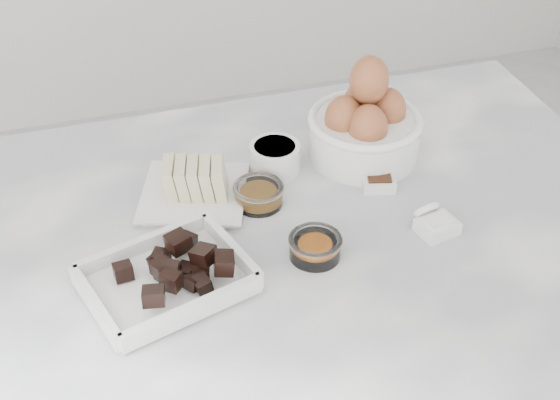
{
  "coord_description": "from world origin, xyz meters",
  "views": [
    {
      "loc": [
        -0.25,
        -0.85,
        1.69
      ],
      "look_at": [
        0.02,
        0.03,
        0.98
      ],
      "focal_mm": 50.0,
      "sensor_mm": 36.0,
      "label": 1
    }
  ],
  "objects_px": {
    "egg_bowl": "(365,125)",
    "sugar_ramekin": "(275,157)",
    "chocolate_dish": "(166,275)",
    "vanilla_spoon": "(378,178)",
    "butter_plate": "(191,186)",
    "salt_spoon": "(434,222)",
    "honey_bowl": "(259,194)",
    "zest_bowl": "(315,246)"
  },
  "relations": [
    {
      "from": "butter_plate",
      "to": "egg_bowl",
      "type": "distance_m",
      "value": 0.31
    },
    {
      "from": "chocolate_dish",
      "to": "egg_bowl",
      "type": "distance_m",
      "value": 0.44
    },
    {
      "from": "sugar_ramekin",
      "to": "salt_spoon",
      "type": "relative_size",
      "value": 1.09
    },
    {
      "from": "zest_bowl",
      "to": "vanilla_spoon",
      "type": "xyz_separation_m",
      "value": [
        0.15,
        0.13,
        -0.01
      ]
    },
    {
      "from": "honey_bowl",
      "to": "salt_spoon",
      "type": "bearing_deg",
      "value": -30.69
    },
    {
      "from": "butter_plate",
      "to": "zest_bowl",
      "type": "xyz_separation_m",
      "value": [
        0.14,
        -0.19,
        -0.01
      ]
    },
    {
      "from": "vanilla_spoon",
      "to": "salt_spoon",
      "type": "bearing_deg",
      "value": -74.18
    },
    {
      "from": "chocolate_dish",
      "to": "honey_bowl",
      "type": "distance_m",
      "value": 0.23
    },
    {
      "from": "honey_bowl",
      "to": "salt_spoon",
      "type": "height_order",
      "value": "salt_spoon"
    },
    {
      "from": "vanilla_spoon",
      "to": "butter_plate",
      "type": "bearing_deg",
      "value": 169.96
    },
    {
      "from": "chocolate_dish",
      "to": "zest_bowl",
      "type": "bearing_deg",
      "value": 0.84
    },
    {
      "from": "chocolate_dish",
      "to": "zest_bowl",
      "type": "relative_size",
      "value": 3.25
    },
    {
      "from": "chocolate_dish",
      "to": "sugar_ramekin",
      "type": "distance_m",
      "value": 0.31
    },
    {
      "from": "chocolate_dish",
      "to": "honey_bowl",
      "type": "relative_size",
      "value": 3.19
    },
    {
      "from": "butter_plate",
      "to": "honey_bowl",
      "type": "relative_size",
      "value": 2.59
    },
    {
      "from": "vanilla_spoon",
      "to": "chocolate_dish",
      "type": "bearing_deg",
      "value": -159.81
    },
    {
      "from": "sugar_ramekin",
      "to": "chocolate_dish",
      "type": "bearing_deg",
      "value": -134.86
    },
    {
      "from": "zest_bowl",
      "to": "sugar_ramekin",
      "type": "bearing_deg",
      "value": 88.54
    },
    {
      "from": "honey_bowl",
      "to": "zest_bowl",
      "type": "relative_size",
      "value": 1.02
    },
    {
      "from": "egg_bowl",
      "to": "sugar_ramekin",
      "type": "bearing_deg",
      "value": -179.47
    },
    {
      "from": "honey_bowl",
      "to": "chocolate_dish",
      "type": "bearing_deg",
      "value": -139.68
    },
    {
      "from": "salt_spoon",
      "to": "vanilla_spoon",
      "type": "bearing_deg",
      "value": 105.82
    },
    {
      "from": "butter_plate",
      "to": "vanilla_spoon",
      "type": "relative_size",
      "value": 2.86
    },
    {
      "from": "sugar_ramekin",
      "to": "salt_spoon",
      "type": "bearing_deg",
      "value": -49.41
    },
    {
      "from": "sugar_ramekin",
      "to": "zest_bowl",
      "type": "distance_m",
      "value": 0.22
    },
    {
      "from": "sugar_ramekin",
      "to": "vanilla_spoon",
      "type": "xyz_separation_m",
      "value": [
        0.15,
        -0.09,
        -0.01
      ]
    },
    {
      "from": "egg_bowl",
      "to": "zest_bowl",
      "type": "xyz_separation_m",
      "value": [
        -0.16,
        -0.22,
        -0.04
      ]
    },
    {
      "from": "butter_plate",
      "to": "vanilla_spoon",
      "type": "distance_m",
      "value": 0.3
    },
    {
      "from": "sugar_ramekin",
      "to": "salt_spoon",
      "type": "xyz_separation_m",
      "value": [
        0.18,
        -0.22,
        -0.01
      ]
    },
    {
      "from": "butter_plate",
      "to": "vanilla_spoon",
      "type": "xyz_separation_m",
      "value": [
        0.3,
        -0.05,
        -0.01
      ]
    },
    {
      "from": "vanilla_spoon",
      "to": "egg_bowl",
      "type": "bearing_deg",
      "value": 84.12
    },
    {
      "from": "honey_bowl",
      "to": "zest_bowl",
      "type": "xyz_separation_m",
      "value": [
        0.04,
        -0.14,
        0.0
      ]
    },
    {
      "from": "zest_bowl",
      "to": "egg_bowl",
      "type": "bearing_deg",
      "value": 53.58
    },
    {
      "from": "sugar_ramekin",
      "to": "egg_bowl",
      "type": "distance_m",
      "value": 0.16
    },
    {
      "from": "chocolate_dish",
      "to": "vanilla_spoon",
      "type": "xyz_separation_m",
      "value": [
        0.37,
        0.14,
        -0.01
      ]
    },
    {
      "from": "honey_bowl",
      "to": "zest_bowl",
      "type": "bearing_deg",
      "value": -72.91
    },
    {
      "from": "sugar_ramekin",
      "to": "vanilla_spoon",
      "type": "relative_size",
      "value": 1.15
    },
    {
      "from": "butter_plate",
      "to": "sugar_ramekin",
      "type": "distance_m",
      "value": 0.15
    },
    {
      "from": "honey_bowl",
      "to": "salt_spoon",
      "type": "distance_m",
      "value": 0.27
    },
    {
      "from": "butter_plate",
      "to": "egg_bowl",
      "type": "xyz_separation_m",
      "value": [
        0.3,
        0.04,
        0.04
      ]
    },
    {
      "from": "chocolate_dish",
      "to": "salt_spoon",
      "type": "relative_size",
      "value": 3.31
    },
    {
      "from": "zest_bowl",
      "to": "salt_spoon",
      "type": "height_order",
      "value": "salt_spoon"
    }
  ]
}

